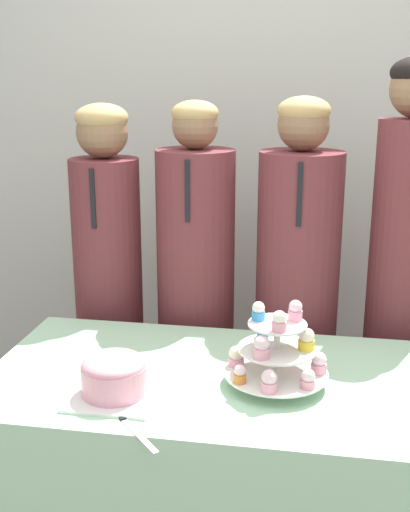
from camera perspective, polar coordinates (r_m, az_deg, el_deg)
The scene contains 9 objects.
wall_back at distance 3.10m, azimuth 6.19°, elevation 10.90°, with size 9.00×0.06×2.70m.
table at distance 2.15m, azimuth 2.81°, elevation -19.45°, with size 1.53×0.75×0.73m.
round_cake at distance 1.84m, azimuth -8.09°, elevation -10.44°, with size 0.24×0.24×0.13m.
cake_knife at distance 1.74m, azimuth -7.04°, elevation -14.36°, with size 0.18×0.20×0.01m.
cupcake_stand at distance 1.88m, azimuth 6.43°, elevation -8.46°, with size 0.30×0.30×0.25m.
student_0 at distance 2.62m, azimuth -8.50°, elevation -3.84°, with size 0.27×0.27×1.51m.
student_1 at distance 2.54m, azimuth -0.82°, elevation -4.75°, with size 0.30×0.31×1.52m.
student_2 at distance 2.50m, azimuth 8.08°, elevation -5.04°, with size 0.31×0.32×1.54m.
student_3 at distance 2.48m, azimuth 17.06°, elevation -3.20°, with size 0.26×0.26×1.67m.
Camera 1 is at (0.20, -1.38, 1.61)m, focal length 45.00 mm.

